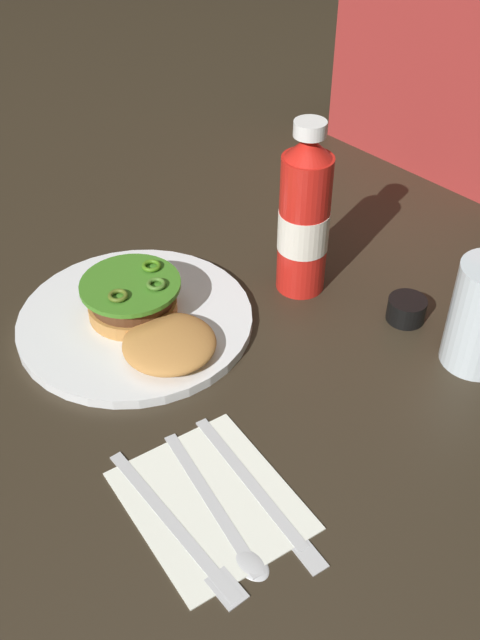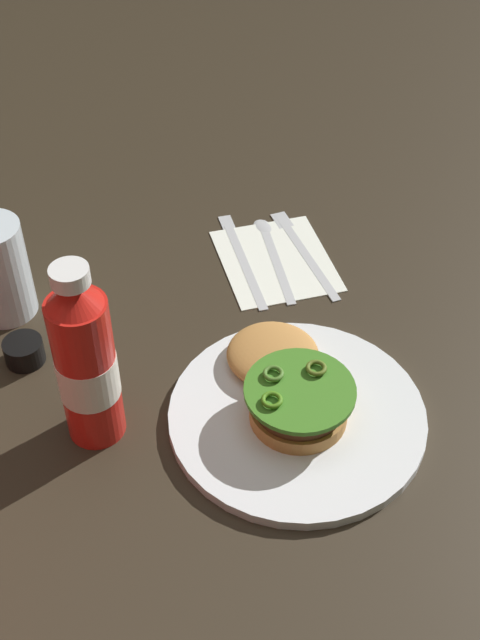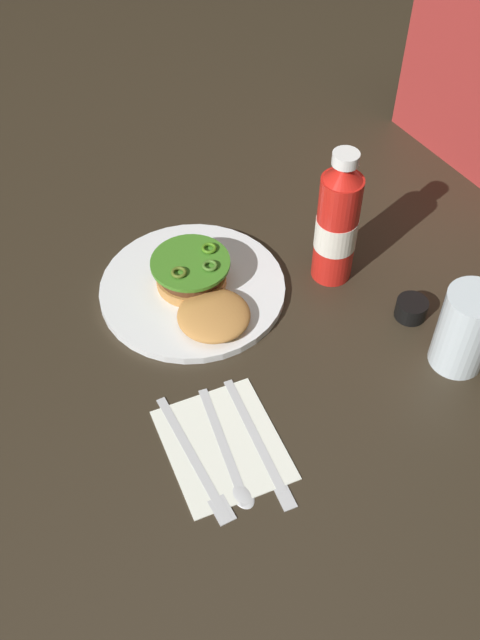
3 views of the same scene
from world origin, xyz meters
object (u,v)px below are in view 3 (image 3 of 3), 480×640
Objects in this scene: napkin at (223,444)px; fork_utensil at (198,466)px; burger_sandwich at (199,288)px; water_glass at (465,329)px; ketchup_bottle at (337,224)px; condiment_cup at (411,309)px; butter_knife at (262,448)px; dinner_plate at (193,289)px; spoon_utensil at (230,462)px.

fork_utensil is (0.01, -0.04, 0.00)m from napkin.
burger_sandwich is 1.54× the size of water_glass.
burger_sandwich is 0.22m from ketchup_bottle.
ketchup_bottle is at bearing -160.20° from condiment_cup.
napkin is (0.05, -0.35, -0.01)m from condiment_cup.
water_glass is 0.63× the size of butter_knife.
ketchup_bottle is at bearing 120.92° from napkin.
water_glass reaches higher than burger_sandwich.
condiment_cup is at bearing -179.63° from water_glass.
dinner_plate is 1.25× the size of ketchup_bottle.
burger_sandwich is (0.03, -0.00, 0.03)m from dinner_plate.
dinner_plate is 1.40× the size of fork_utensil.
spoon_utensil reaches higher than napkin.
napkin is (-0.05, -0.35, -0.06)m from water_glass.
water_glass is 0.32m from butter_knife.
ketchup_bottle reaches higher than butter_knife.
burger_sandwich is 0.38m from water_glass.
dinner_plate is at bearing 152.49° from fork_utensil.
condiment_cup is 0.37m from spoon_utensil.
burger_sandwich is at bearing 167.58° from butter_knife.
ketchup_bottle reaches higher than burger_sandwich.
ketchup_bottle is at bearing 128.91° from butter_knife.
fork_utensil and spoon_utensil have the same top height.
napkin is at bearing -22.54° from burger_sandwich.
ketchup_bottle is 4.81× the size of condiment_cup.
dinner_plate is 0.33m from condiment_cup.
butter_knife is (0.08, -0.31, -0.01)m from condiment_cup.
ketchup_bottle is 0.17m from condiment_cup.
ketchup_bottle is 0.35m from butter_knife.
water_glass is 2.75× the size of condiment_cup.
napkin is 0.03m from spoon_utensil.
butter_knife reaches higher than napkin.
burger_sandwich is 1.08× the size of spoon_utensil.
water_glass is at bearing 84.70° from fork_utensil.
spoon_utensil is at bearing -78.00° from condiment_cup.
butter_knife is at bearing 77.03° from fork_utensil.
burger_sandwich reaches higher than fork_utensil.
ketchup_bottle reaches higher than water_glass.
fork_utensil is 0.08m from butter_knife.
fork_utensil is at bearing -95.30° from water_glass.
burger_sandwich is 0.25m from napkin.
water_glass is at bearing 41.99° from burger_sandwich.
dinner_plate is at bearing 177.21° from burger_sandwich.
napkin is (0.26, -0.10, -0.00)m from dinner_plate.
dinner_plate is at bearing 160.04° from spoon_utensil.
dinner_plate reaches higher than fork_utensil.
water_glass reaches higher than fork_utensil.
burger_sandwich is 0.88× the size of ketchup_bottle.
dinner_plate reaches higher than spoon_utensil.
burger_sandwich reaches higher than condiment_cup.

